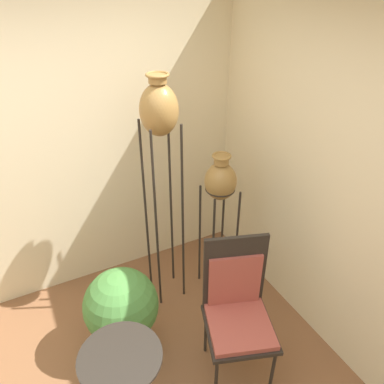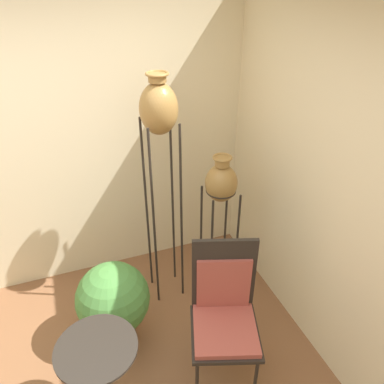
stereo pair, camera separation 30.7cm
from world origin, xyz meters
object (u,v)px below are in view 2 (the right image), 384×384
Objects in this scene: vase_stand_tall at (159,117)px; potted_plant at (113,302)px; side_table at (100,369)px; vase_stand_medium at (221,186)px; chair at (224,308)px.

vase_stand_tall is 1.45m from potted_plant.
vase_stand_tall reaches higher than side_table.
vase_stand_tall is 1.72m from side_table.
potted_plant is (-1.01, -0.28, -0.68)m from vase_stand_medium.
vase_stand_tall is at bearing 164.82° from vase_stand_medium.
vase_stand_medium is at bearing 15.56° from potted_plant.
vase_stand_medium is (0.46, -0.13, -0.61)m from vase_stand_tall.
vase_stand_tall reaches higher than vase_stand_medium.
side_table is 0.66m from potted_plant.
vase_stand_medium is 0.98m from chair.
vase_stand_tall is 1.48× the size of vase_stand_medium.
vase_stand_medium reaches higher than potted_plant.
side_table is (-0.73, -1.03, -1.17)m from vase_stand_tall.
potted_plant is at bearing 163.39° from chair.
vase_stand_medium is at bearing -15.18° from vase_stand_tall.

